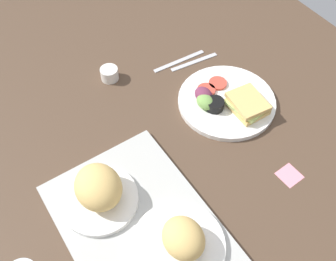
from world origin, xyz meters
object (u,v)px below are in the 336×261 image
(serving_tray, at_px, (138,224))
(bread_plate_far, at_px, (99,191))
(sticky_note, at_px, (289,175))
(knife, at_px, (179,61))
(espresso_cup, at_px, (109,74))
(fork, at_px, (194,62))
(bread_plate_near, at_px, (181,242))
(plate_with_salad, at_px, (227,101))

(serving_tray, bearing_deg, bread_plate_far, 23.87)
(serving_tray, bearing_deg, sticky_note, -102.69)
(bread_plate_far, relative_size, knife, 1.01)
(espresso_cup, height_order, fork, espresso_cup)
(bread_plate_near, bearing_deg, fork, -37.60)
(serving_tray, relative_size, fork, 2.65)
(bread_plate_near, bearing_deg, espresso_cup, -11.36)
(bread_plate_near, distance_m, bread_plate_far, 0.23)
(bread_plate_far, distance_m, espresso_cup, 0.44)
(plate_with_salad, bearing_deg, serving_tray, 114.82)
(espresso_cup, relative_size, sticky_note, 1.00)
(knife, distance_m, sticky_note, 0.52)
(plate_with_salad, bearing_deg, bread_plate_near, 129.20)
(bread_plate_near, bearing_deg, sticky_note, -88.15)
(serving_tray, relative_size, bread_plate_far, 2.34)
(sticky_note, bearing_deg, fork, -4.08)
(plate_with_salad, xyz_separation_m, fork, (0.21, -0.02, -0.01))
(serving_tray, height_order, knife, serving_tray)
(serving_tray, relative_size, espresso_cup, 8.04)
(knife, bearing_deg, bread_plate_near, 58.42)
(fork, bearing_deg, sticky_note, 90.74)
(bread_plate_far, relative_size, plate_with_salad, 0.65)
(bread_plate_near, height_order, sticky_note, bread_plate_near)
(serving_tray, bearing_deg, espresso_cup, -19.64)
(plate_with_salad, bearing_deg, espresso_cup, 40.36)
(serving_tray, bearing_deg, bread_plate_near, -152.11)
(espresso_cup, height_order, knife, espresso_cup)
(bread_plate_near, relative_size, knife, 1.14)
(serving_tray, height_order, bread_plate_near, bread_plate_near)
(plate_with_salad, xyz_separation_m, sticky_note, (-0.28, 0.01, -0.02))
(plate_with_salad, bearing_deg, fork, -6.65)
(espresso_cup, distance_m, sticky_note, 0.62)
(fork, bearing_deg, plate_with_salad, 88.17)
(knife, bearing_deg, fork, 144.64)
(fork, bearing_deg, espresso_cup, -12.15)
(bread_plate_near, bearing_deg, bread_plate_far, 25.91)
(serving_tray, xyz_separation_m, knife, (0.43, -0.40, -0.01))
(serving_tray, xyz_separation_m, bread_plate_far, (0.10, 0.05, 0.05))
(espresso_cup, bearing_deg, bread_plate_near, 168.64)
(bread_plate_near, bearing_deg, knife, -33.09)
(plate_with_salad, height_order, knife, plate_with_salad)
(fork, height_order, sticky_note, fork)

